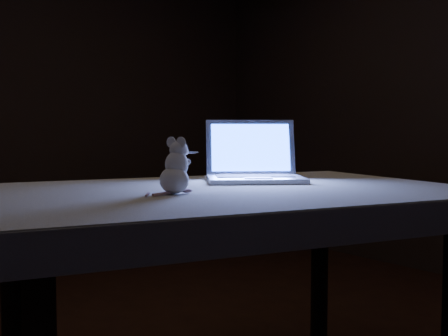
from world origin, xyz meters
TOP-DOWN VIEW (x-y plane):
  - back_wall at (0.00, 2.50)m, footprint 4.50×0.04m
  - table at (-0.20, -0.48)m, footprint 1.69×1.28m
  - tablecloth at (-0.25, -0.43)m, footprint 1.91×1.65m
  - laptop at (0.04, -0.34)m, footprint 0.47×0.46m
  - plush_mouse at (-0.43, -0.51)m, footprint 0.16×0.16m

SIDE VIEW (x-z plane):
  - table at x=-0.20m, z-range 0.00..0.81m
  - tablecloth at x=-0.25m, z-range 0.72..0.82m
  - plush_mouse at x=-0.43m, z-range 0.82..0.99m
  - laptop at x=0.04m, z-range 0.82..1.06m
  - back_wall at x=0.00m, z-range 0.00..2.60m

